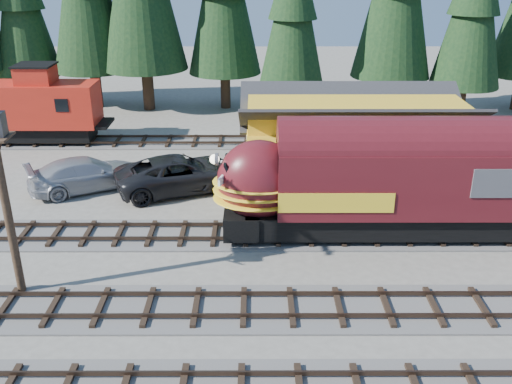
{
  "coord_description": "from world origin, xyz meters",
  "views": [
    {
      "loc": [
        -5.56,
        -20.01,
        12.61
      ],
      "look_at": [
        -5.52,
        4.0,
        2.26
      ],
      "focal_mm": 40.0,
      "sensor_mm": 36.0,
      "label": 1
    }
  ],
  "objects_px": {
    "depot": "(354,135)",
    "pickup_truck_b": "(86,174)",
    "pickup_truck_a": "(180,174)",
    "caboose": "(27,108)",
    "locomotive": "(384,186)"
  },
  "relations": [
    {
      "from": "depot",
      "to": "pickup_truck_b",
      "type": "distance_m",
      "value": 15.22
    },
    {
      "from": "locomotive",
      "to": "pickup_truck_b",
      "type": "height_order",
      "value": "locomotive"
    },
    {
      "from": "pickup_truck_a",
      "to": "caboose",
      "type": "bearing_deg",
      "value": 32.5
    },
    {
      "from": "depot",
      "to": "pickup_truck_b",
      "type": "bearing_deg",
      "value": -177.09
    },
    {
      "from": "depot",
      "to": "caboose",
      "type": "relative_size",
      "value": 1.32
    },
    {
      "from": "pickup_truck_a",
      "to": "depot",
      "type": "bearing_deg",
      "value": -105.3
    },
    {
      "from": "locomotive",
      "to": "depot",
      "type": "bearing_deg",
      "value": 92.79
    },
    {
      "from": "caboose",
      "to": "pickup_truck_b",
      "type": "distance_m",
      "value": 10.37
    },
    {
      "from": "locomotive",
      "to": "pickup_truck_a",
      "type": "distance_m",
      "value": 11.59
    },
    {
      "from": "pickup_truck_a",
      "to": "locomotive",
      "type": "bearing_deg",
      "value": -139.78
    },
    {
      "from": "depot",
      "to": "pickup_truck_b",
      "type": "xyz_separation_m",
      "value": [
        -15.06,
        -0.76,
        -2.05
      ]
    },
    {
      "from": "locomotive",
      "to": "caboose",
      "type": "height_order",
      "value": "caboose"
    },
    {
      "from": "pickup_truck_a",
      "to": "pickup_truck_b",
      "type": "relative_size",
      "value": 1.14
    },
    {
      "from": "locomotive",
      "to": "pickup_truck_a",
      "type": "relative_size",
      "value": 2.27
    },
    {
      "from": "pickup_truck_b",
      "to": "caboose",
      "type": "bearing_deg",
      "value": 7.5
    }
  ]
}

